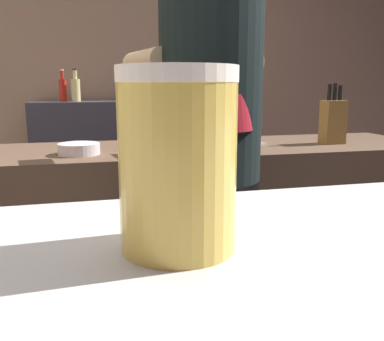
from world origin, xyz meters
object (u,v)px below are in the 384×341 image
Objects in this scene: bottle_vinegar at (137,91)px; bottle_olive_oil at (76,89)px; mixing_bowl at (79,149)px; pint_glass_far at (178,160)px; chefs_knife at (244,145)px; knife_block at (333,121)px; bottle_soy at (63,89)px; bartender at (211,145)px; bottle_hot_sauce at (141,90)px.

bottle_vinegar is 0.42m from bottle_olive_oil.
bottle_olive_oil is (-0.02, 1.39, 0.22)m from mixing_bowl.
pint_glass_far is 0.57× the size of bottle_olive_oil.
bottle_vinegar is (0.40, 1.37, 0.21)m from mixing_bowl.
pint_glass_far is at bearing -131.52° from chefs_knife.
mixing_bowl is 1.45m from pint_glass_far.
knife_block is 1.87m from bottle_soy.
knife_block is 1.45× the size of bottle_vinegar.
mixing_bowl is at bearing -106.15° from bottle_vinegar.
pint_glass_far is (-0.35, -1.08, 0.15)m from bartender.
pint_glass_far is 2.86m from bottle_soy.
pint_glass_far is at bearing -96.24° from bottle_vinegar.
mixing_bowl is 0.72m from chefs_knife.
bottle_olive_oil reaches higher than bottle_soy.
bottle_hot_sauce reaches higher than pint_glass_far.
knife_block is (0.71, 0.40, 0.03)m from bartender.
bottle_olive_oil is (-0.74, 1.33, 0.24)m from chefs_knife.
bottle_olive_oil is at bearing 4.92° from bartender.
knife_block is 1.16m from mixing_bowl.
bartender is at bearing -75.08° from bottle_olive_oil.
chefs_knife is 1.88× the size of pint_glass_far.
bottle_olive_oil is (0.09, -0.03, 0.00)m from bottle_soy.
mixing_bowl is at bearing -88.98° from bottle_olive_oil.
knife_block is 1.53m from bottle_vinegar.
pint_glass_far is at bearing -125.69° from knife_block.
bottle_vinegar reaches higher than mixing_bowl.
knife_block is at bearing -70.84° from bartender.
mixing_bowl is at bearing -85.51° from bottle_soy.
bottle_olive_oil is at bearing -19.43° from bottle_soy.
mixing_bowl is (-0.44, 0.35, -0.05)m from bartender.
bottle_hot_sauce reaches higher than chefs_knife.
bottle_soy is at bearing 94.49° from mixing_bowl.
pint_glass_far reaches higher than mixing_bowl.
chefs_knife is at bearing -44.40° from bartender.
chefs_knife is at bearing -60.90° from bottle_olive_oil.
bottle_olive_oil is at bearing 92.33° from pint_glass_far.
bottle_soy is at bearing 94.04° from pint_glass_far.
bottle_soy is 1.06× the size of bottle_hot_sauce.
bottle_olive_oil reaches higher than bottle_hot_sauce.
bottle_vinegar is at bearing -8.57° from bartender.
bartender is 7.66× the size of bottle_soy.
bottle_hot_sauce is at bearing 3.01° from bottle_soy.
bottle_soy is 0.09m from bottle_olive_oil.
bottle_vinegar is at bearing -5.91° from bottle_soy.
knife_block reaches higher than mixing_bowl.
bottle_vinegar is (0.51, -0.05, -0.01)m from bottle_soy.
pint_glass_far is (-1.06, -1.48, 0.11)m from knife_block.
bottle_olive_oil is (-1.18, 1.34, 0.14)m from knife_block.
chefs_knife is at bearing 178.72° from knife_block.
pint_glass_far is at bearing -96.92° from bottle_hot_sauce.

